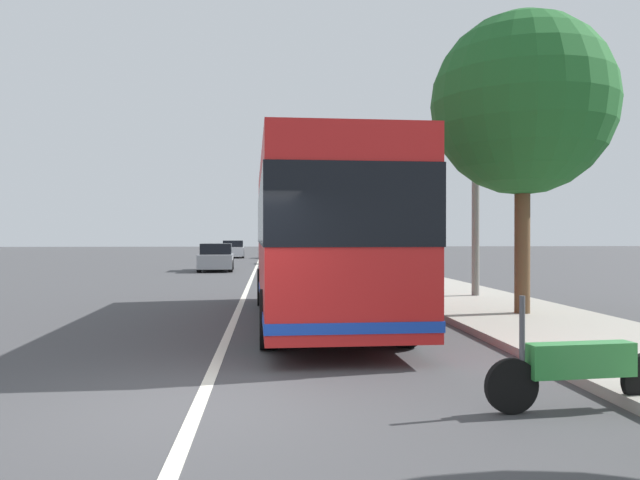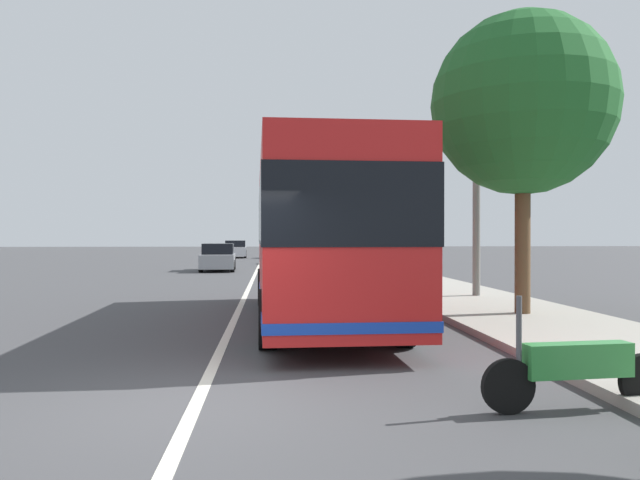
{
  "view_description": "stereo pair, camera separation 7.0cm",
  "coord_description": "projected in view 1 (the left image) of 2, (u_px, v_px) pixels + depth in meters",
  "views": [
    {
      "loc": [
        -6.95,
        -0.78,
        1.87
      ],
      "look_at": [
        7.05,
        -1.94,
        1.79
      ],
      "focal_mm": 34.49,
      "sensor_mm": 36.0,
      "label": 1
    },
    {
      "loc": [
        -6.95,
        -0.85,
        1.87
      ],
      "look_at": [
        7.05,
        -1.94,
        1.79
      ],
      "focal_mm": 34.49,
      "sensor_mm": 36.0,
      "label": 2
    }
  ],
  "objects": [
    {
      "name": "ground_plane",
      "position": [
        200.0,
        403.0,
        6.87
      ],
      "size": [
        220.0,
        220.0,
        0.0
      ],
      "primitive_type": "plane",
      "color": "#424244"
    },
    {
      "name": "sidewalk_curb",
      "position": [
        469.0,
        300.0,
        17.37
      ],
      "size": [
        110.0,
        3.6,
        0.14
      ],
      "primitive_type": "cube",
      "color": "#9E998E",
      "rests_on": "ground"
    },
    {
      "name": "lane_divider_line",
      "position": [
        241.0,
        305.0,
        16.83
      ],
      "size": [
        110.0,
        0.16,
        0.01
      ],
      "primitive_type": "cube",
      "color": "silver",
      "rests_on": "ground"
    },
    {
      "name": "coach_bus",
      "position": [
        318.0,
        232.0,
        13.52
      ],
      "size": [
        10.3,
        2.8,
        3.49
      ],
      "rotation": [
        0.0,
        0.0,
        0.02
      ],
      "color": "red",
      "rests_on": "ground"
    },
    {
      "name": "motorcycle_mid_row",
      "position": [
        580.0,
        367.0,
        6.59
      ],
      "size": [
        0.35,
        2.18,
        1.24
      ],
      "rotation": [
        0.0,
        0.0,
        1.67
      ],
      "color": "black",
      "rests_on": "ground"
    },
    {
      "name": "car_behind_bus",
      "position": [
        290.0,
        254.0,
        42.55
      ],
      "size": [
        4.77,
        2.15,
        1.39
      ],
      "rotation": [
        0.0,
        0.0,
        0.06
      ],
      "color": "navy",
      "rests_on": "ground"
    },
    {
      "name": "car_side_street",
      "position": [
        233.0,
        250.0,
        54.7
      ],
      "size": [
        4.65,
        2.11,
        1.53
      ],
      "rotation": [
        0.0,
        0.0,
        3.18
      ],
      "color": "silver",
      "rests_on": "ground"
    },
    {
      "name": "car_ahead_same_lane",
      "position": [
        216.0,
        258.0,
        33.52
      ],
      "size": [
        4.21,
        1.98,
        1.49
      ],
      "rotation": [
        0.0,
        0.0,
        3.18
      ],
      "color": "gray",
      "rests_on": "ground"
    },
    {
      "name": "car_far_distant",
      "position": [
        280.0,
        250.0,
        53.84
      ],
      "size": [
        4.36,
        2.13,
        1.5
      ],
      "rotation": [
        0.0,
        0.0,
        -0.07
      ],
      "color": "black",
      "rests_on": "ground"
    },
    {
      "name": "roadside_tree_mid_block",
      "position": [
        523.0,
        105.0,
        13.85
      ],
      "size": [
        4.1,
        4.1,
        6.91
      ],
      "color": "brown",
      "rests_on": "ground"
    },
    {
      "name": "utility_pole",
      "position": [
        476.0,
        195.0,
        18.06
      ],
      "size": [
        0.22,
        0.22,
        6.2
      ],
      "primitive_type": "cylinder",
      "color": "slate",
      "rests_on": "ground"
    }
  ]
}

